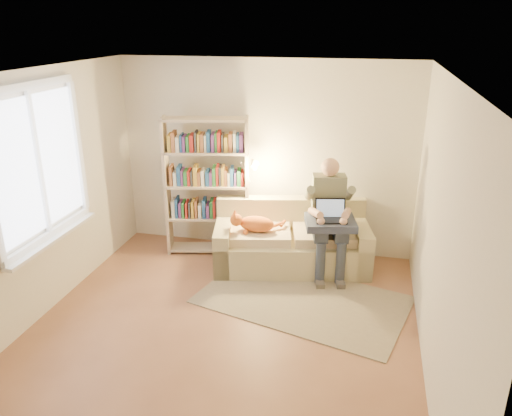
% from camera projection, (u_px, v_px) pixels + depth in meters
% --- Properties ---
extents(floor, '(4.50, 4.50, 0.00)m').
position_uv_depth(floor, '(219.00, 336.00, 5.13)').
color(floor, brown).
rests_on(floor, ground).
extents(ceiling, '(4.00, 4.50, 0.02)m').
position_uv_depth(ceiling, '(211.00, 76.00, 4.21)').
color(ceiling, white).
rests_on(ceiling, wall_back).
extents(wall_left, '(0.02, 4.50, 2.60)m').
position_uv_depth(wall_left, '(28.00, 202.00, 5.09)').
color(wall_left, silver).
rests_on(wall_left, floor).
extents(wall_right, '(0.02, 4.50, 2.60)m').
position_uv_depth(wall_right, '(440.00, 238.00, 4.25)').
color(wall_right, silver).
rests_on(wall_right, floor).
extents(wall_back, '(4.00, 0.02, 2.60)m').
position_uv_depth(wall_back, '(266.00, 158.00, 6.72)').
color(wall_back, silver).
rests_on(wall_back, floor).
extents(wall_front, '(4.00, 0.02, 2.60)m').
position_uv_depth(wall_front, '(88.00, 375.00, 2.62)').
color(wall_front, silver).
rests_on(wall_front, floor).
extents(window, '(0.12, 1.52, 1.69)m').
position_uv_depth(window, '(44.00, 189.00, 5.23)').
color(window, white).
rests_on(window, wall_left).
extents(sofa, '(2.11, 1.27, 0.83)m').
position_uv_depth(sofa, '(291.00, 244.00, 6.51)').
color(sofa, '#C4B78A').
rests_on(sofa, floor).
extents(person, '(0.53, 0.72, 1.46)m').
position_uv_depth(person, '(329.00, 211.00, 6.18)').
color(person, gray).
rests_on(person, sofa).
extents(cat, '(0.65, 0.33, 0.25)m').
position_uv_depth(cat, '(255.00, 223.00, 6.28)').
color(cat, orange).
rests_on(cat, sofa).
extents(blanket, '(0.69, 0.61, 0.09)m').
position_uv_depth(blanket, '(331.00, 223.00, 6.08)').
color(blanket, '#2C334D').
rests_on(blanket, person).
extents(laptop, '(0.42, 0.37, 0.32)m').
position_uv_depth(laptop, '(332.00, 214.00, 6.05)').
color(laptop, black).
rests_on(laptop, blanket).
extents(bookshelf, '(1.29, 0.51, 1.88)m').
position_uv_depth(bookshelf, '(207.00, 180.00, 6.64)').
color(bookshelf, '#C7B297').
rests_on(bookshelf, floor).
extents(rug, '(2.59, 1.93, 0.01)m').
position_uv_depth(rug, '(302.00, 300.00, 5.77)').
color(rug, gray).
rests_on(rug, floor).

